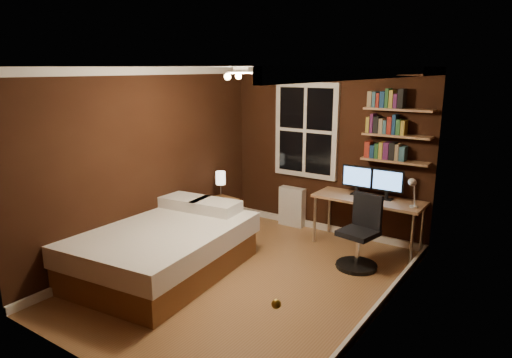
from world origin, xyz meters
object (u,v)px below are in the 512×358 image
Objects in this scene: monitor_left at (357,180)px; monitor_right at (387,185)px; office_chair at (360,241)px; radiator at (292,207)px; bedside_lamp at (221,185)px; bed at (164,248)px; desk_lamp at (413,192)px; desk at (368,202)px; nightstand at (221,215)px.

monitor_left and monitor_right have the same top height.
monitor_left is at bearing 180.00° from monitor_right.
monitor_right is 0.47× the size of office_chair.
radiator is 1.42× the size of monitor_left.
bed is at bearing -77.77° from bedside_lamp.
bed is 5.29× the size of monitor_right.
desk_lamp reaches higher than monitor_right.
bedside_lamp is 0.29× the size of desk.
monitor_left reaches higher than office_chair.
nightstand is 0.48m from bedside_lamp.
monitor_left is (-0.21, 0.08, 0.27)m from desk.
nightstand is 1.16× the size of monitor_left.
desk is (1.33, -0.19, 0.34)m from radiator.
desk is 3.41× the size of monitor_left.
bedside_lamp is at bearing -163.09° from desk.
radiator is at bearing 46.60° from bedside_lamp.
bedside_lamp is at bearing 96.00° from bed.
bed is 2.86m from desk.
bed is 1.55× the size of desk.
desk is 3.41× the size of monitor_right.
bed is 5.29× the size of monitor_left.
monitor_left reaches higher than desk.
monitor_right is (2.35, 0.72, 0.67)m from nightstand.
monitor_left is (1.12, -0.11, 0.62)m from radiator.
office_chair is at bearing -76.20° from desk.
desk_lamp reaches higher than nightstand.
desk_lamp is at bearing 18.80° from nightstand.
monitor_right is (0.23, 0.08, 0.27)m from desk.
bedside_lamp is at bearing -133.40° from radiator.
desk_lamp reaches higher than bed.
nightstand is 1.16× the size of monitor_right.
bedside_lamp reaches higher than bed.
monitor_left is at bearing 164.22° from desk_lamp.
bedside_lamp is at bearing -170.13° from desk_lamp.
office_chair is at bearing -1.35° from bedside_lamp.
nightstand is 2.15m from monitor_left.
radiator is at bearing 169.78° from desk_lamp.
nightstand is at bearing -163.09° from desk.
monitor_right is (1.56, -0.11, 0.62)m from radiator.
office_chair is at bearing -63.75° from monitor_left.
radiator is at bearing 55.54° from nightstand.
radiator is 2.10m from desk_lamp.
nightstand is at bearing -133.40° from radiator.
monitor_left is at bearing 160.17° from desk.
desk reaches higher than nightstand.
bed reaches higher than desk.
desk is at bearing 25.85° from nightstand.
bed is 3.23m from desk_lamp.
desk_lamp is 0.47× the size of office_chair.
office_chair is (0.38, -0.77, -0.58)m from monitor_left.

